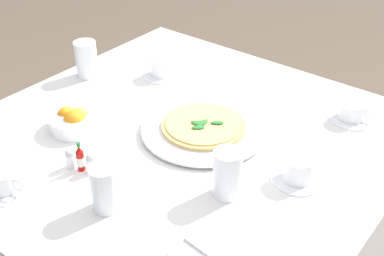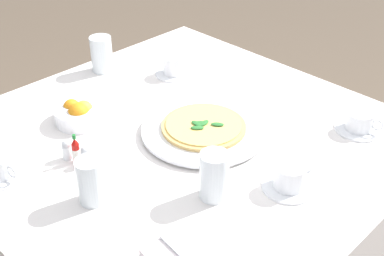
{
  "view_description": "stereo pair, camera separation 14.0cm",
  "coord_description": "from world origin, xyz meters",
  "px_view_note": "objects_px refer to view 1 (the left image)",
  "views": [
    {
      "loc": [
        -0.75,
        0.9,
        1.54
      ],
      "look_at": [
        -0.02,
        -0.03,
        0.77
      ],
      "focal_mm": 47.3,
      "sensor_mm": 36.0,
      "label": 1
    },
    {
      "loc": [
        -0.85,
        0.81,
        1.54
      ],
      "look_at": [
        -0.02,
        -0.03,
        0.77
      ],
      "focal_mm": 47.3,
      "sensor_mm": 36.0,
      "label": 2
    }
  ],
  "objects_px": {
    "coffee_cup_near_left": "(3,182)",
    "water_glass_near_right": "(227,176)",
    "water_glass_back_corner": "(86,61)",
    "coffee_cup_center_back": "(299,170)",
    "hot_sauce_bottle": "(80,159)",
    "coffee_cup_far_right": "(352,112)",
    "pizza": "(203,125)",
    "pizza_plate": "(203,129)",
    "pepper_shaker": "(91,164)",
    "salt_shaker": "(70,159)",
    "water_glass_left_edge": "(105,190)",
    "citrus_bowl": "(75,120)",
    "coffee_cup_far_left": "(162,67)"
  },
  "relations": [
    {
      "from": "pizza_plate",
      "to": "coffee_cup_far_left",
      "type": "distance_m",
      "value": 0.37
    },
    {
      "from": "pepper_shaker",
      "to": "coffee_cup_far_left",
      "type": "bearing_deg",
      "value": -67.72
    },
    {
      "from": "pizza_plate",
      "to": "pepper_shaker",
      "type": "xyz_separation_m",
      "value": [
        0.11,
        0.32,
        0.01
      ]
    },
    {
      "from": "coffee_cup_center_back",
      "to": "water_glass_left_edge",
      "type": "distance_m",
      "value": 0.47
    },
    {
      "from": "pepper_shaker",
      "to": "pizza",
      "type": "bearing_deg",
      "value": -109.65
    },
    {
      "from": "coffee_cup_near_left",
      "to": "pepper_shaker",
      "type": "xyz_separation_m",
      "value": [
        -0.11,
        -0.18,
        -0.0
      ]
    },
    {
      "from": "pizza_plate",
      "to": "water_glass_near_right",
      "type": "height_order",
      "value": "water_glass_near_right"
    },
    {
      "from": "coffee_cup_near_left",
      "to": "water_glass_near_right",
      "type": "bearing_deg",
      "value": -143.39
    },
    {
      "from": "pizza",
      "to": "salt_shaker",
      "type": "relative_size",
      "value": 4.2
    },
    {
      "from": "coffee_cup_far_right",
      "to": "water_glass_near_right",
      "type": "height_order",
      "value": "water_glass_near_right"
    },
    {
      "from": "water_glass_near_right",
      "to": "pepper_shaker",
      "type": "bearing_deg",
      "value": 24.03
    },
    {
      "from": "coffee_cup_center_back",
      "to": "pizza",
      "type": "bearing_deg",
      "value": -4.62
    },
    {
      "from": "water_glass_back_corner",
      "to": "coffee_cup_center_back",
      "type": "bearing_deg",
      "value": 175.7
    },
    {
      "from": "water_glass_near_right",
      "to": "citrus_bowl",
      "type": "height_order",
      "value": "water_glass_near_right"
    },
    {
      "from": "coffee_cup_center_back",
      "to": "water_glass_back_corner",
      "type": "height_order",
      "value": "water_glass_back_corner"
    },
    {
      "from": "coffee_cup_center_back",
      "to": "water_glass_near_right",
      "type": "relative_size",
      "value": 1.07
    },
    {
      "from": "hot_sauce_bottle",
      "to": "coffee_cup_near_left",
      "type": "bearing_deg",
      "value": 63.1
    },
    {
      "from": "water_glass_left_edge",
      "to": "hot_sauce_bottle",
      "type": "bearing_deg",
      "value": -21.35
    },
    {
      "from": "hot_sauce_bottle",
      "to": "pepper_shaker",
      "type": "bearing_deg",
      "value": -160.35
    },
    {
      "from": "water_glass_back_corner",
      "to": "pepper_shaker",
      "type": "xyz_separation_m",
      "value": [
        -0.4,
        0.35,
        -0.03
      ]
    },
    {
      "from": "water_glass_near_right",
      "to": "salt_shaker",
      "type": "bearing_deg",
      "value": 23.39
    },
    {
      "from": "water_glass_left_edge",
      "to": "citrus_bowl",
      "type": "relative_size",
      "value": 0.77
    },
    {
      "from": "citrus_bowl",
      "to": "salt_shaker",
      "type": "bearing_deg",
      "value": 135.02
    },
    {
      "from": "coffee_cup_center_back",
      "to": "hot_sauce_bottle",
      "type": "height_order",
      "value": "hot_sauce_bottle"
    },
    {
      "from": "water_glass_back_corner",
      "to": "citrus_bowl",
      "type": "height_order",
      "value": "water_glass_back_corner"
    },
    {
      "from": "pizza_plate",
      "to": "pizza",
      "type": "bearing_deg",
      "value": 122.51
    },
    {
      "from": "coffee_cup_center_back",
      "to": "water_glass_left_edge",
      "type": "xyz_separation_m",
      "value": [
        0.3,
        0.36,
        0.02
      ]
    },
    {
      "from": "coffee_cup_near_left",
      "to": "water_glass_back_corner",
      "type": "relative_size",
      "value": 1.08
    },
    {
      "from": "water_glass_left_edge",
      "to": "coffee_cup_far_right",
      "type": "bearing_deg",
      "value": -112.01
    },
    {
      "from": "pizza_plate",
      "to": "salt_shaker",
      "type": "height_order",
      "value": "salt_shaker"
    },
    {
      "from": "water_glass_near_right",
      "to": "pepper_shaker",
      "type": "distance_m",
      "value": 0.34
    },
    {
      "from": "pizza_plate",
      "to": "pepper_shaker",
      "type": "height_order",
      "value": "pepper_shaker"
    },
    {
      "from": "pizza",
      "to": "citrus_bowl",
      "type": "xyz_separation_m",
      "value": [
        0.3,
        0.21,
        0.0
      ]
    },
    {
      "from": "coffee_cup_center_back",
      "to": "coffee_cup_near_left",
      "type": "xyz_separation_m",
      "value": [
        0.53,
        0.47,
        -0.0
      ]
    },
    {
      "from": "pizza_plate",
      "to": "coffee_cup_far_right",
      "type": "distance_m",
      "value": 0.44
    },
    {
      "from": "citrus_bowl",
      "to": "salt_shaker",
      "type": "xyz_separation_m",
      "value": [
        -0.13,
        0.13,
        -0.0
      ]
    },
    {
      "from": "coffee_cup_far_right",
      "to": "coffee_cup_near_left",
      "type": "xyz_separation_m",
      "value": [
        0.52,
        0.81,
        -0.0
      ]
    },
    {
      "from": "pizza_plate",
      "to": "water_glass_near_right",
      "type": "bearing_deg",
      "value": 138.86
    },
    {
      "from": "coffee_cup_far_left",
      "to": "hot_sauce_bottle",
      "type": "height_order",
      "value": "hot_sauce_bottle"
    },
    {
      "from": "coffee_cup_center_back",
      "to": "pizza_plate",
      "type": "bearing_deg",
      "value": -4.65
    },
    {
      "from": "pizza",
      "to": "hot_sauce_bottle",
      "type": "xyz_separation_m",
      "value": [
        0.14,
        0.33,
        0.01
      ]
    },
    {
      "from": "pizza_plate",
      "to": "hot_sauce_bottle",
      "type": "xyz_separation_m",
      "value": [
        0.14,
        0.33,
        0.02
      ]
    },
    {
      "from": "coffee_cup_center_back",
      "to": "hot_sauce_bottle",
      "type": "distance_m",
      "value": 0.54
    },
    {
      "from": "coffee_cup_far_left",
      "to": "coffee_cup_center_back",
      "type": "xyz_separation_m",
      "value": [
        -0.63,
        0.22,
        -0.0
      ]
    },
    {
      "from": "water_glass_left_edge",
      "to": "pepper_shaker",
      "type": "height_order",
      "value": "water_glass_left_edge"
    },
    {
      "from": "pizza_plate",
      "to": "water_glass_near_right",
      "type": "xyz_separation_m",
      "value": [
        -0.2,
        0.18,
        0.04
      ]
    },
    {
      "from": "coffee_cup_far_right",
      "to": "coffee_cup_near_left",
      "type": "height_order",
      "value": "same"
    },
    {
      "from": "water_glass_near_right",
      "to": "hot_sauce_bottle",
      "type": "xyz_separation_m",
      "value": [
        0.34,
        0.15,
        -0.02
      ]
    },
    {
      "from": "coffee_cup_near_left",
      "to": "citrus_bowl",
      "type": "relative_size",
      "value": 0.88
    },
    {
      "from": "coffee_cup_far_left",
      "to": "water_glass_near_right",
      "type": "relative_size",
      "value": 1.07
    }
  ]
}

